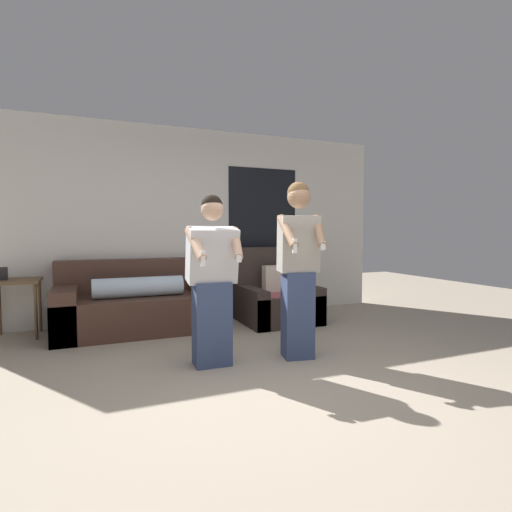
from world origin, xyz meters
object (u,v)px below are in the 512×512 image
Objects in this scene: armchair at (276,298)px; person_right at (298,267)px; person_left at (212,282)px; side_table at (16,289)px; couch at (138,306)px.

armchair is 1.70m from person_right.
person_left is 0.86m from person_right.
person_right reaches higher than side_table.
side_table is (-3.17, 0.40, 0.26)m from armchair.
person_right is at bearing -51.88° from couch.
armchair is (1.83, -0.19, 0.00)m from couch.
side_table is at bearing 171.22° from couch.
couch is 2.30× the size of side_table.
couch reaches higher than side_table.
armchair is 2.01m from person_left.
person_right reaches higher than person_left.
armchair is 3.21m from side_table.
person_right reaches higher than armchair.
person_right reaches higher than couch.
couch is 2.26m from person_right.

